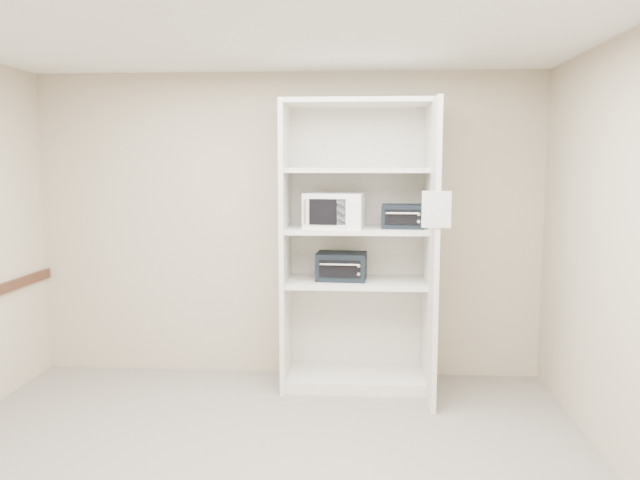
# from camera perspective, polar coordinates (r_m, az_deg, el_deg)

# --- Properties ---
(floor) EXTENTS (4.50, 4.00, 0.01)m
(floor) POSITION_cam_1_polar(r_m,az_deg,el_deg) (4.06, -6.37, -21.01)
(floor) COLOR slate
(floor) RESTS_ON ground
(ceiling) EXTENTS (4.50, 4.00, 0.01)m
(ceiling) POSITION_cam_1_polar(r_m,az_deg,el_deg) (3.67, -6.97, 19.51)
(ceiling) COLOR white
(wall_back) EXTENTS (4.50, 0.02, 2.70)m
(wall_back) POSITION_cam_1_polar(r_m,az_deg,el_deg) (5.59, -3.00, 1.31)
(wall_back) COLOR #B9AA8D
(wall_back) RESTS_ON ground
(wall_front) EXTENTS (4.50, 0.02, 2.70)m
(wall_front) POSITION_cam_1_polar(r_m,az_deg,el_deg) (1.74, -18.69, -11.76)
(wall_front) COLOR #B9AA8D
(wall_front) RESTS_ON ground
(shelving_unit) EXTENTS (1.24, 0.92, 2.42)m
(shelving_unit) POSITION_cam_1_polar(r_m,az_deg,el_deg) (5.28, 3.84, -1.42)
(shelving_unit) COLOR white
(shelving_unit) RESTS_ON floor
(microwave) EXTENTS (0.52, 0.42, 0.29)m
(microwave) POSITION_cam_1_polar(r_m,az_deg,el_deg) (5.21, 1.35, 2.73)
(microwave) COLOR white
(microwave) RESTS_ON shelving_unit
(toaster_oven_upper) EXTENTS (0.36, 0.28, 0.20)m
(toaster_oven_upper) POSITION_cam_1_polar(r_m,az_deg,el_deg) (5.22, 7.55, 2.17)
(toaster_oven_upper) COLOR black
(toaster_oven_upper) RESTS_ON shelving_unit
(toaster_oven_lower) EXTENTS (0.44, 0.34, 0.23)m
(toaster_oven_lower) POSITION_cam_1_polar(r_m,az_deg,el_deg) (5.31, 1.98, -2.41)
(toaster_oven_lower) COLOR black
(toaster_oven_lower) RESTS_ON shelving_unit
(paper_sign) EXTENTS (0.21, 0.02, 0.27)m
(paper_sign) POSITION_cam_1_polar(r_m,az_deg,el_deg) (4.64, 10.60, 2.76)
(paper_sign) COLOR white
(paper_sign) RESTS_ON shelving_unit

